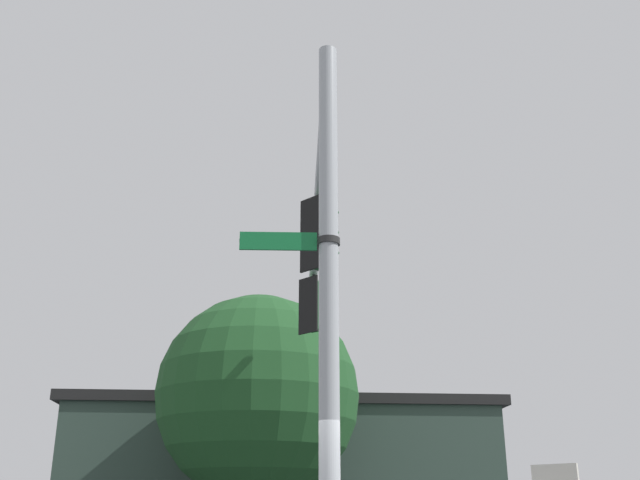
# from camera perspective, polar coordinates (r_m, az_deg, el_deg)

# --- Properties ---
(signal_pole) EXTENTS (0.23, 0.23, 7.21)m
(signal_pole) POSITION_cam_1_polar(r_m,az_deg,el_deg) (8.35, 0.69, -6.27)
(signal_pole) COLOR #ADB2B7
(signal_pole) RESTS_ON ground
(mast_arm) EXTENTS (5.75, 5.66, 0.19)m
(mast_arm) POSITION_cam_1_polar(r_m,az_deg,el_deg) (13.01, -0.13, 1.92)
(mast_arm) COLOR #ADB2B7
(traffic_light_nearest_pole) EXTENTS (0.54, 0.49, 1.31)m
(traffic_light_nearest_pole) POSITION_cam_1_polar(r_m,az_deg,el_deg) (11.68, 0.11, 0.38)
(traffic_light_nearest_pole) COLOR black
(traffic_light_mid_inner) EXTENTS (0.54, 0.49, 1.31)m
(traffic_light_mid_inner) POSITION_cam_1_polar(r_m,az_deg,el_deg) (15.77, -0.44, -5.15)
(traffic_light_mid_inner) COLOR black
(street_name_sign) EXTENTS (0.88, 0.89, 0.22)m
(street_name_sign) POSITION_cam_1_polar(r_m,az_deg,el_deg) (8.62, -1.36, -0.12)
(street_name_sign) COLOR #147238
(tree_by_storefront) EXTENTS (5.16, 5.16, 6.94)m
(tree_by_storefront) POSITION_cam_1_polar(r_m,az_deg,el_deg) (19.18, -4.84, -11.98)
(tree_by_storefront) COLOR #4C3823
(tree_by_storefront) RESTS_ON ground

